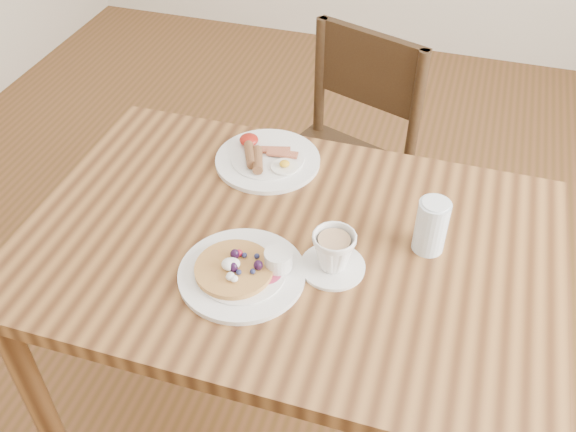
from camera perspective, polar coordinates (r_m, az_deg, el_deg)
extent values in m
plane|color=brown|center=(2.03, 0.00, -17.53)|extent=(5.00, 5.00, 0.00)
cube|color=brown|center=(1.45, 0.00, -2.65)|extent=(1.20, 0.80, 0.04)
cylinder|color=brown|center=(1.76, -21.32, -15.08)|extent=(0.06, 0.06, 0.71)
cylinder|color=brown|center=(1.94, 18.66, -7.03)|extent=(0.06, 0.06, 0.71)
cylinder|color=brown|center=(2.11, -11.37, -0.68)|extent=(0.06, 0.06, 0.71)
cube|color=#302211|center=(2.10, 3.88, 3.50)|extent=(0.54, 0.54, 0.04)
cylinder|color=#302211|center=(2.23, -2.83, -1.82)|extent=(0.04, 0.04, 0.43)
cylinder|color=#302211|center=(2.08, 4.93, -5.92)|extent=(0.04, 0.04, 0.43)
cylinder|color=#302211|center=(2.44, 2.50, 2.83)|extent=(0.04, 0.04, 0.43)
cylinder|color=#302211|center=(2.31, 9.82, -0.58)|extent=(0.04, 0.04, 0.43)
cylinder|color=#302211|center=(2.04, 11.27, 8.82)|extent=(0.04, 0.04, 0.43)
cylinder|color=#302211|center=(2.19, 2.85, 12.03)|extent=(0.04, 0.04, 0.43)
cube|color=#302211|center=(2.07, 7.30, 12.87)|extent=(0.37, 0.16, 0.24)
cylinder|color=white|center=(1.36, -4.12, -5.14)|extent=(0.27, 0.27, 0.01)
cylinder|color=white|center=(1.36, -4.13, -4.94)|extent=(0.19, 0.19, 0.01)
cylinder|color=#B22D59|center=(1.35, -1.99, -5.01)|extent=(0.07, 0.07, 0.00)
cylinder|color=#C68C47|center=(1.35, -4.82, -4.68)|extent=(0.17, 0.17, 0.01)
ellipsoid|color=white|center=(1.34, -5.14, -4.28)|extent=(0.03, 0.03, 0.02)
ellipsoid|color=white|center=(1.32, -4.91, -5.29)|extent=(0.02, 0.02, 0.01)
cylinder|color=white|center=(1.35, -0.86, -3.89)|extent=(0.06, 0.06, 0.04)
cylinder|color=#591E07|center=(1.33, -0.87, -3.41)|extent=(0.05, 0.05, 0.00)
sphere|color=black|center=(1.34, -3.43, -4.08)|extent=(0.02, 0.02, 0.02)
sphere|color=#1E234C|center=(1.36, -3.11, -3.68)|extent=(0.01, 0.01, 0.01)
sphere|color=#1E234C|center=(1.37, -3.46, -3.05)|extent=(0.01, 0.01, 0.01)
sphere|color=#B21938|center=(1.36, -4.37, -3.36)|extent=(0.02, 0.02, 0.02)
sphere|color=black|center=(1.36, -5.13, -3.38)|extent=(0.02, 0.02, 0.02)
sphere|color=#1E234C|center=(1.35, -5.75, -4.05)|extent=(0.01, 0.01, 0.01)
sphere|color=black|center=(1.34, -4.89, -4.31)|extent=(0.02, 0.02, 0.02)
sphere|color=#1E234C|center=(1.33, -4.44, -4.86)|extent=(0.01, 0.01, 0.01)
sphere|color=#1E234C|center=(1.33, -3.46, -4.94)|extent=(0.01, 0.01, 0.01)
sphere|color=#1E234C|center=(1.30, -2.08, -6.71)|extent=(0.01, 0.01, 0.01)
sphere|color=#B21938|center=(1.33, -0.99, -5.68)|extent=(0.01, 0.01, 0.01)
sphere|color=black|center=(1.35, -0.71, -4.33)|extent=(0.02, 0.02, 0.02)
cylinder|color=white|center=(1.66, -1.81, 4.98)|extent=(0.27, 0.27, 0.01)
cylinder|color=white|center=(1.65, -1.82, 5.18)|extent=(0.19, 0.19, 0.01)
cylinder|color=brown|center=(1.64, -3.38, 5.47)|extent=(0.06, 0.10, 0.03)
cylinder|color=brown|center=(1.62, -2.73, 5.02)|extent=(0.06, 0.10, 0.03)
cube|color=maroon|center=(1.67, -1.17, 5.89)|extent=(0.08, 0.04, 0.01)
cube|color=maroon|center=(1.65, -0.50, 5.57)|extent=(0.08, 0.03, 0.01)
cylinder|color=white|center=(1.61, -0.31, 4.40)|extent=(0.07, 0.07, 0.00)
ellipsoid|color=yellow|center=(1.61, -0.31, 4.68)|extent=(0.03, 0.03, 0.01)
ellipsoid|color=#A5190F|center=(1.69, -3.49, 6.79)|extent=(0.05, 0.05, 0.03)
cylinder|color=white|center=(1.38, 3.98, -4.48)|extent=(0.14, 0.14, 0.01)
imported|color=white|center=(1.35, 4.08, -3.08)|extent=(0.13, 0.13, 0.09)
cylinder|color=tan|center=(1.32, 4.14, -2.11)|extent=(0.07, 0.07, 0.00)
cylinder|color=silver|center=(1.41, 12.61, -0.89)|extent=(0.07, 0.07, 0.13)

